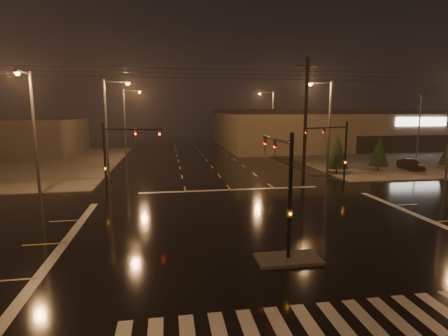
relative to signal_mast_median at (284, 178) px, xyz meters
The scene contains 19 objects.
ground 4.85m from the signal_mast_median, 90.00° to the left, with size 140.00×140.00×0.00m, color black.
sidewalk_ne 44.80m from the signal_mast_median, 47.79° to the left, with size 36.00×36.00×0.12m, color #403E39.
median_island 3.79m from the signal_mast_median, 90.00° to the right, with size 3.00×1.60×0.15m, color #403E39.
crosswalk 7.01m from the signal_mast_median, 90.00° to the right, with size 15.00×2.60×0.01m, color beige.
stop_bar_far 14.56m from the signal_mast_median, 90.00° to the left, with size 16.00×0.50×0.01m, color beige.
parking_lot 46.95m from the signal_mast_median, 41.60° to the left, with size 50.00×24.00×0.08m, color black.
retail_building 60.26m from the signal_mast_median, 54.49° to the left, with size 60.20×28.30×7.20m.
signal_mast_median is the anchor object (origin of this frame).
signal_mast_ne 16.27m from the signal_mast_median, 54.28° to the left, with size 4.84×1.86×6.00m.
signal_mast_nw 16.27m from the signal_mast_median, 125.72° to the left, with size 4.84×1.86×6.00m.
streetlight_1 23.94m from the signal_mast_median, 117.96° to the left, with size 2.77×0.32×10.00m.
streetlight_2 38.78m from the signal_mast_median, 106.79° to the left, with size 2.77×0.32×10.00m.
streetlight_3 22.20m from the signal_mast_median, 59.61° to the left, with size 2.77×0.32×10.00m.
streetlight_4 40.69m from the signal_mast_median, 74.03° to the left, with size 2.77×0.32×10.00m.
streetlight_5 21.53m from the signal_mast_median, 138.30° to the left, with size 0.32×2.77×10.00m.
utility_pole_1 19.00m from the signal_mast_median, 64.89° to the left, with size 2.20×0.32×12.00m.
conifer_0 23.74m from the signal_mast_median, 56.79° to the left, with size 2.31×2.31×4.31m.
conifer_1 27.64m from the signal_mast_median, 48.07° to the left, with size 2.16×2.16×4.07m.
car_parked 31.15m from the signal_mast_median, 42.47° to the left, with size 1.69×4.21×1.43m, color black.
Camera 1 is at (-5.48, -18.79, 6.96)m, focal length 28.00 mm.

